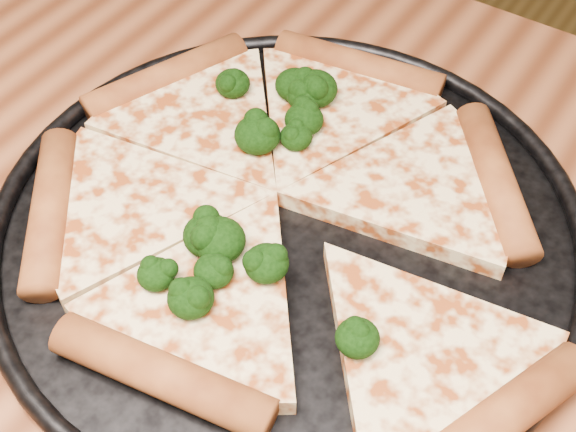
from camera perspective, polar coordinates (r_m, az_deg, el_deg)
The scene contains 3 objects.
pizza_pan at distance 0.54m, azimuth 0.00°, elevation -0.56°, with size 0.41×0.41×0.02m.
pizza at distance 0.54m, azimuth -0.27°, elevation 0.97°, with size 0.41×0.35×0.03m.
broccoli_florets at distance 0.54m, azimuth -1.84°, elevation 3.11°, with size 0.22×0.23×0.03m.
Camera 1 is at (0.10, -0.16, 1.17)m, focal length 49.34 mm.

